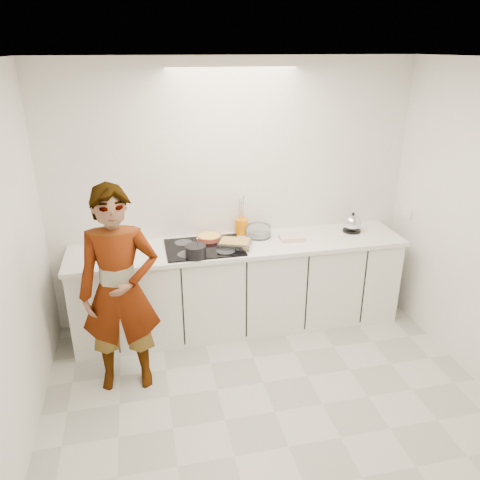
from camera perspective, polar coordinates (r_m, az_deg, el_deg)
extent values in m
cube|color=beige|center=(3.94, 4.27, -20.17)|extent=(3.60, 3.20, 0.00)
cube|color=white|center=(2.90, 5.83, 21.07)|extent=(3.60, 3.20, 0.00)
cube|color=white|center=(4.66, -0.86, 5.43)|extent=(3.60, 0.00, 2.60)
cube|color=white|center=(2.00, 19.53, -22.19)|extent=(3.60, 0.00, 2.60)
cube|color=white|center=(5.14, 19.73, 3.07)|extent=(0.02, 0.15, 0.09)
cube|color=white|center=(4.70, -0.01, -5.83)|extent=(3.20, 0.58, 0.87)
cube|color=white|center=(4.50, -0.01, -0.73)|extent=(3.24, 0.64, 0.04)
cube|color=black|center=(4.42, -4.39, -0.90)|extent=(0.72, 0.54, 0.01)
cylinder|color=#B54733|center=(4.58, -3.79, 0.35)|extent=(0.32, 0.32, 0.04)
cylinder|color=#FFD24B|center=(4.57, -3.79, 0.53)|extent=(0.28, 0.28, 0.01)
cylinder|color=black|center=(4.20, -5.43, -1.35)|extent=(0.24, 0.24, 0.10)
cylinder|color=silver|center=(4.20, -5.22, -0.63)|extent=(0.02, 0.07, 0.16)
cube|color=silver|center=(4.40, -0.62, -0.43)|extent=(0.36, 0.31, 0.06)
cube|color=tan|center=(4.39, -0.62, -0.19)|extent=(0.32, 0.27, 0.02)
cylinder|color=silver|center=(4.66, 2.28, 1.08)|extent=(0.26, 0.26, 0.11)
cylinder|color=white|center=(4.66, 2.28, 0.88)|extent=(0.22, 0.22, 0.05)
cube|color=white|center=(4.62, 6.31, 0.30)|extent=(0.25, 0.19, 0.04)
cylinder|color=black|center=(4.93, 13.45, 1.12)|extent=(0.22, 0.22, 0.02)
sphere|color=silver|center=(4.90, 13.54, 2.06)|extent=(0.22, 0.22, 0.18)
sphere|color=black|center=(4.87, 13.64, 3.12)|extent=(0.04, 0.04, 0.03)
cylinder|color=orange|center=(4.71, 0.20, 1.66)|extent=(0.16, 0.16, 0.16)
imported|color=white|center=(3.85, -14.43, -6.10)|extent=(0.66, 0.45, 1.74)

